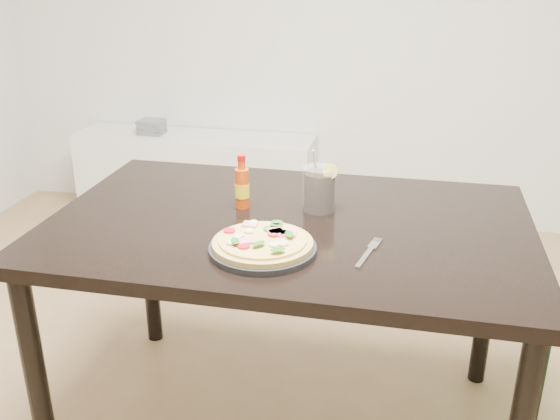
% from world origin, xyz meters
% --- Properties ---
extents(dining_table, '(1.40, 0.90, 0.75)m').
position_xyz_m(dining_table, '(0.11, 0.39, 0.67)').
color(dining_table, black).
rests_on(dining_table, ground).
extents(plate, '(0.28, 0.28, 0.02)m').
position_xyz_m(plate, '(0.08, 0.17, 0.76)').
color(plate, black).
rests_on(plate, dining_table).
extents(pizza, '(0.26, 0.26, 0.03)m').
position_xyz_m(pizza, '(0.08, 0.17, 0.78)').
color(pizza, '#D6B960').
rests_on(pizza, plate).
extents(hot_sauce_bottle, '(0.06, 0.06, 0.17)m').
position_xyz_m(hot_sauce_bottle, '(-0.05, 0.45, 0.82)').
color(hot_sauce_bottle, '#CC430C').
rests_on(hot_sauce_bottle, dining_table).
extents(cola_cup, '(0.11, 0.10, 0.19)m').
position_xyz_m(cola_cup, '(0.18, 0.49, 0.81)').
color(cola_cup, black).
rests_on(cola_cup, dining_table).
extents(fork, '(0.06, 0.19, 0.00)m').
position_xyz_m(fork, '(0.36, 0.22, 0.75)').
color(fork, silver).
rests_on(fork, dining_table).
extents(media_console, '(1.40, 0.34, 0.50)m').
position_xyz_m(media_console, '(-0.80, 2.07, 0.25)').
color(media_console, white).
rests_on(media_console, ground).
extents(cd_stack, '(0.14, 0.12, 0.08)m').
position_xyz_m(cd_stack, '(-1.05, 2.05, 0.54)').
color(cd_stack, slate).
rests_on(cd_stack, media_console).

